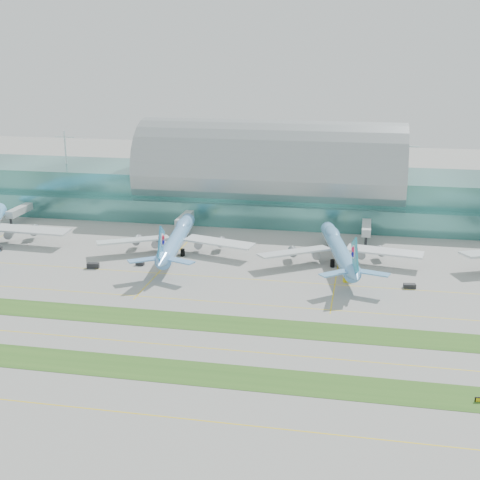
# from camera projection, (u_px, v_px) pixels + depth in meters

# --- Properties ---
(ground) EXTENTS (700.00, 700.00, 0.00)m
(ground) POSITION_uv_depth(u_px,v_px,m) (203.00, 325.00, 187.75)
(ground) COLOR gray
(ground) RESTS_ON ground
(terminal) EXTENTS (340.00, 69.10, 36.00)m
(terminal) POSITION_uv_depth(u_px,v_px,m) (271.00, 184.00, 304.93)
(terminal) COLOR #3D7A75
(terminal) RESTS_ON ground
(grass_strip_near) EXTENTS (420.00, 12.00, 0.08)m
(grass_strip_near) POSITION_uv_depth(u_px,v_px,m) (175.00, 371.00, 161.38)
(grass_strip_near) COLOR #2D591E
(grass_strip_near) RESTS_ON ground
(grass_strip_far) EXTENTS (420.00, 12.00, 0.08)m
(grass_strip_far) POSITION_uv_depth(u_px,v_px,m) (205.00, 322.00, 189.62)
(grass_strip_far) COLOR #2D591E
(grass_strip_far) RESTS_ON ground
(taxiline_a) EXTENTS (420.00, 0.35, 0.01)m
(taxiline_a) POSITION_uv_depth(u_px,v_px,m) (149.00, 415.00, 142.57)
(taxiline_a) COLOR yellow
(taxiline_a) RESTS_ON ground
(taxiline_b) EXTENTS (420.00, 0.35, 0.01)m
(taxiline_b) POSITION_uv_depth(u_px,v_px,m) (190.00, 347.00, 174.57)
(taxiline_b) COLOR yellow
(taxiline_b) RESTS_ON ground
(taxiline_c) EXTENTS (420.00, 0.35, 0.01)m
(taxiline_c) POSITION_uv_depth(u_px,v_px,m) (217.00, 302.00, 204.69)
(taxiline_c) COLOR yellow
(taxiline_c) RESTS_ON ground
(taxiline_d) EXTENTS (420.00, 0.35, 0.01)m
(taxiline_d) POSITION_uv_depth(u_px,v_px,m) (232.00, 278.00, 225.40)
(taxiline_d) COLOR yellow
(taxiline_d) RESTS_ON ground
(airliner_b) EXTENTS (59.73, 68.19, 18.77)m
(airliner_b) POSITION_uv_depth(u_px,v_px,m) (177.00, 238.00, 251.03)
(airliner_b) COLOR #68A5E6
(airliner_b) RESTS_ON ground
(airliner_c) EXTENTS (58.21, 66.99, 18.58)m
(airliner_c) POSITION_uv_depth(u_px,v_px,m) (339.00, 248.00, 238.65)
(airliner_c) COLOR #63A3DB
(airliner_c) RESTS_ON ground
(gse_c) EXTENTS (4.45, 2.64, 1.82)m
(gse_c) POSITION_uv_depth(u_px,v_px,m) (93.00, 266.00, 234.95)
(gse_c) COLOR black
(gse_c) RESTS_ON ground
(gse_d) EXTENTS (2.99, 1.78, 1.29)m
(gse_d) POSITION_uv_depth(u_px,v_px,m) (140.00, 263.00, 238.05)
(gse_d) COLOR black
(gse_d) RESTS_ON ground
(gse_e) EXTENTS (3.60, 2.27, 1.38)m
(gse_e) POSITION_uv_depth(u_px,v_px,m) (348.00, 280.00, 221.48)
(gse_e) COLOR yellow
(gse_e) RESTS_ON ground
(gse_f) EXTENTS (4.14, 2.60, 1.40)m
(gse_f) POSITION_uv_depth(u_px,v_px,m) (410.00, 286.00, 216.00)
(gse_f) COLOR black
(gse_f) RESTS_ON ground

